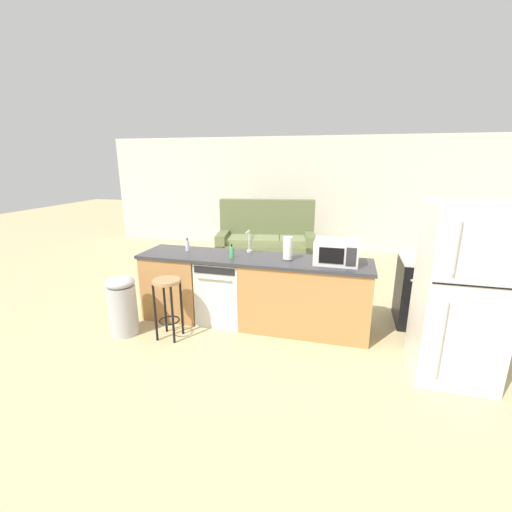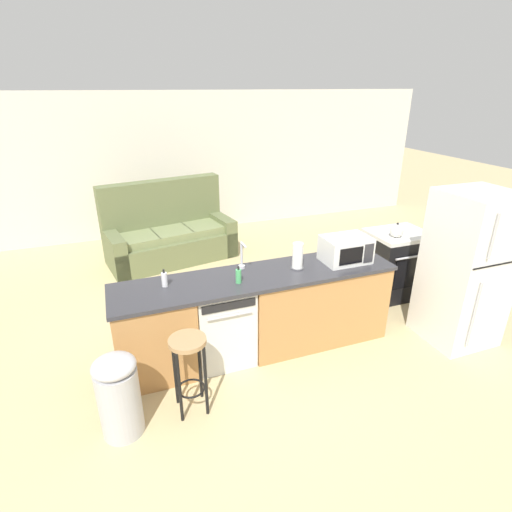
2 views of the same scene
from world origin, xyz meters
name	(u,v)px [view 1 (image 1 of 2)]	position (x,y,z in m)	size (l,w,h in m)	color
ground_plane	(242,321)	(0.00, 0.00, 0.00)	(24.00, 24.00, 0.00)	tan
wall_back	(306,194)	(0.30, 4.20, 1.30)	(10.00, 0.06, 2.60)	silver
kitchen_counter	(259,294)	(0.24, 0.00, 0.42)	(2.94, 0.66, 0.90)	#B77F47
dishwasher	(223,290)	(-0.25, 0.00, 0.42)	(0.58, 0.61, 0.84)	silver
stove_range	(429,292)	(2.35, 0.55, 0.45)	(0.76, 0.68, 0.90)	black
refrigerator	(460,294)	(2.35, -0.55, 0.85)	(0.72, 0.73, 1.70)	white
microwave	(336,252)	(1.17, 0.00, 1.04)	(0.50, 0.37, 0.28)	white
sink_faucet	(249,243)	(0.05, 0.20, 1.03)	(0.07, 0.18, 0.30)	silver
paper_towel_roll	(288,249)	(0.60, 0.01, 1.04)	(0.14, 0.14, 0.28)	#4C4C51
soap_bottle	(232,252)	(-0.09, -0.09, 0.97)	(0.06, 0.06, 0.18)	#4CB266
dish_soap_bottle	(187,245)	(-0.77, 0.08, 0.97)	(0.06, 0.06, 0.18)	silver
kettle	(423,253)	(2.18, 0.42, 0.99)	(0.21, 0.17, 0.19)	silver
bar_stool	(168,296)	(-0.71, -0.62, 0.54)	(0.32, 0.32, 0.74)	tan
trash_bin	(122,305)	(-1.31, -0.68, 0.38)	(0.35, 0.35, 0.74)	#B7B7BC
couch	(266,242)	(-0.34, 2.89, 0.39)	(2.13, 1.25, 1.27)	#667047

